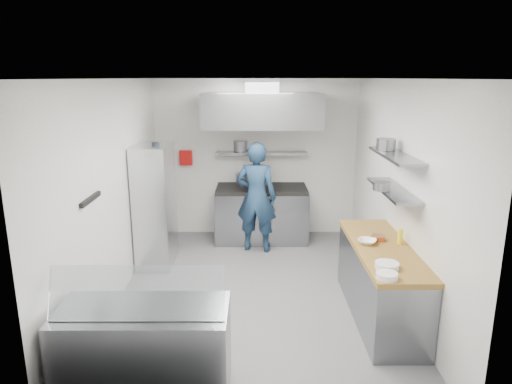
{
  "coord_description": "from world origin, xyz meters",
  "views": [
    {
      "loc": [
        -0.01,
        -5.61,
        2.81
      ],
      "look_at": [
        0.0,
        0.6,
        1.25
      ],
      "focal_mm": 32.0,
      "sensor_mm": 36.0,
      "label": 1
    }
  ],
  "objects_px": {
    "chef": "(256,197)",
    "wire_rack": "(155,205)",
    "display_case": "(145,352)",
    "gas_range": "(261,215)"
  },
  "relations": [
    {
      "from": "wire_rack",
      "to": "display_case",
      "type": "height_order",
      "value": "wire_rack"
    },
    {
      "from": "gas_range",
      "to": "wire_rack",
      "type": "xyz_separation_m",
      "value": [
        -1.63,
        -1.05,
        0.48
      ]
    },
    {
      "from": "chef",
      "to": "display_case",
      "type": "relative_size",
      "value": 1.22
    },
    {
      "from": "chef",
      "to": "wire_rack",
      "type": "height_order",
      "value": "wire_rack"
    },
    {
      "from": "display_case",
      "to": "chef",
      "type": "bearing_deg",
      "value": 74.3
    },
    {
      "from": "gas_range",
      "to": "display_case",
      "type": "bearing_deg",
      "value": -105.02
    },
    {
      "from": "gas_range",
      "to": "chef",
      "type": "bearing_deg",
      "value": -100.14
    },
    {
      "from": "gas_range",
      "to": "wire_rack",
      "type": "relative_size",
      "value": 0.86
    },
    {
      "from": "display_case",
      "to": "gas_range",
      "type": "bearing_deg",
      "value": 74.98
    },
    {
      "from": "chef",
      "to": "wire_rack",
      "type": "distance_m",
      "value": 1.63
    }
  ]
}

